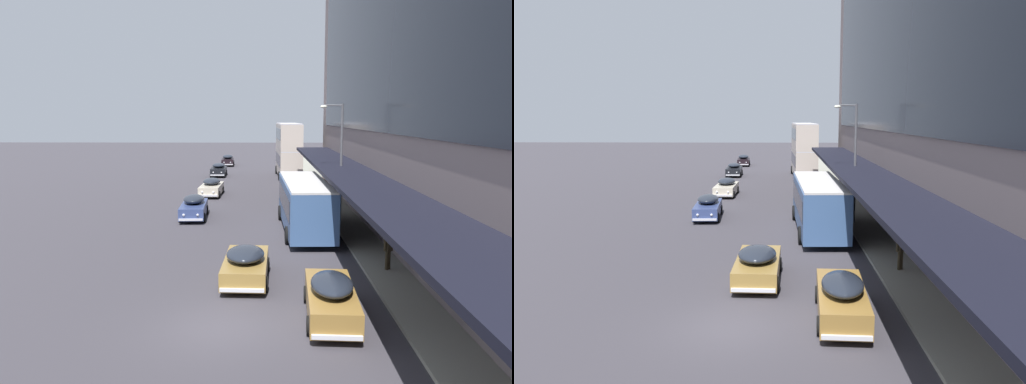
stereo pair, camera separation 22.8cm
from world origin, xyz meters
TOP-DOWN VIEW (x-y plane):
  - ground at (0.00, 0.00)m, footprint 240.00×240.00m
  - transit_bus_kerbside_front at (3.93, 14.36)m, footprint 3.03×10.24m
  - transit_bus_kerbside_rear at (4.28, 42.39)m, footprint 2.88×10.05m
  - sedan_oncoming_front at (-3.49, 18.38)m, footprint 1.97×4.93m
  - sedan_trailing_near at (0.64, 4.84)m, footprint 2.09×4.71m
  - sedan_far_back at (-3.82, 56.06)m, footprint 1.92×4.67m
  - sedan_second_near at (-3.98, 43.16)m, footprint 1.89×4.46m
  - sedan_oncoming_rear at (-3.30, 28.43)m, footprint 1.99×4.93m
  - sedan_lead_near at (3.78, 0.83)m, footprint 1.97×4.98m
  - sedan_lead_mid at (4.17, 24.66)m, footprint 1.94×4.90m
  - pedestrian_at_kerb at (7.07, 6.15)m, footprint 0.47×0.46m
  - street_lamp at (6.26, 16.31)m, footprint 1.50×0.28m

SIDE VIEW (x-z plane):
  - ground at x=0.00m, z-range 0.00..0.00m
  - sedan_trailing_near at x=0.64m, z-range -0.01..1.53m
  - sedan_second_near at x=-3.98m, z-range 0.00..1.53m
  - sedan_oncoming_rear at x=-3.30m, z-range -0.01..1.55m
  - sedan_lead_mid at x=4.17m, z-range -0.01..1.56m
  - sedan_far_back at x=-3.82m, z-range -0.02..1.57m
  - sedan_oncoming_front at x=-3.49m, z-range -0.01..1.59m
  - sedan_lead_near at x=3.78m, z-range -0.01..1.62m
  - pedestrian_at_kerb at x=7.07m, z-range 0.25..2.11m
  - transit_bus_kerbside_front at x=3.93m, z-range 0.24..3.43m
  - transit_bus_kerbside_rear at x=4.28m, z-range 0.24..6.52m
  - street_lamp at x=6.26m, z-range 0.73..8.43m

